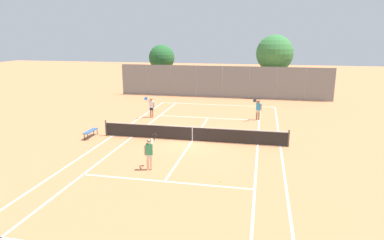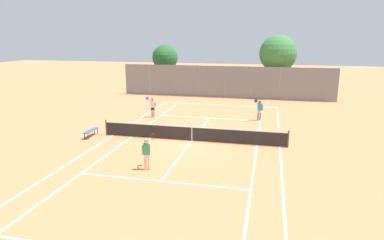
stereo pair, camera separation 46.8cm
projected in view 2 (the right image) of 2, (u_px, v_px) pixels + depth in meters
ground_plane at (192, 141)px, 21.96m from camera, size 120.00×120.00×0.00m
court_line_markings at (192, 141)px, 21.96m from camera, size 11.10×23.90×0.01m
tennis_net at (192, 133)px, 21.84m from camera, size 12.00×0.10×1.07m
player_near_side at (147, 152)px, 17.08m from camera, size 0.52×0.85×1.77m
player_far_left at (153, 106)px, 28.05m from camera, size 0.69×0.73×1.77m
player_far_right at (259, 109)px, 27.01m from camera, size 0.69×0.73×1.77m
loose_tennis_ball_0 at (217, 181)px, 15.82m from camera, size 0.07×0.07×0.07m
loose_tennis_ball_1 at (125, 131)px, 24.04m from camera, size 0.07×0.07×0.07m
courtside_bench at (91, 131)px, 22.76m from camera, size 0.36×1.50×0.47m
back_fence at (225, 82)px, 36.52m from camera, size 22.79×0.08×3.44m
tree_behind_left at (164, 59)px, 40.88m from camera, size 3.06×3.06×5.49m
tree_behind_right at (279, 55)px, 36.78m from camera, size 3.98×3.98×6.65m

